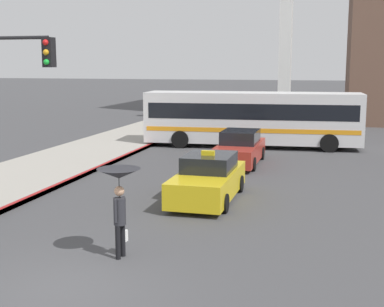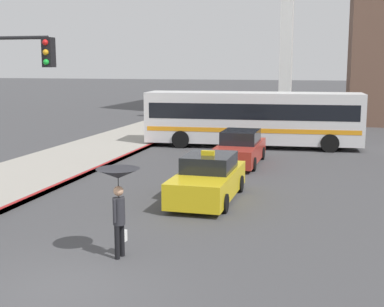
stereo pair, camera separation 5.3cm
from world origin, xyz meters
The scene contains 6 objects.
ground_plane centered at (0.00, 0.00, 0.00)m, with size 300.00×300.00×0.00m, color #424244.
taxi centered at (1.17, 7.72, 0.71)m, with size 1.91×4.57×1.69m.
sedan_red centered at (1.07, 14.54, 0.70)m, with size 1.91×4.73×1.53m.
city_bus centered at (0.85, 19.90, 1.68)m, with size 11.93×3.38×3.02m.
pedestrian_with_umbrella centered at (0.40, 1.81, 1.74)m, with size 1.03×1.03×2.16m.
traffic_light centered at (-3.95, 3.76, 3.83)m, with size 2.93×0.38×5.56m.
Camera 2 is at (5.17, -9.48, 4.54)m, focal length 50.00 mm.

